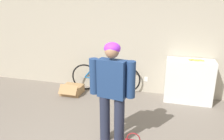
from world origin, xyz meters
The scene contains 6 objects.
wall_back centered at (0.00, 3.00, 1.30)m, with size 8.00×0.07×2.60m.
side_shelf centered at (1.53, 2.72, 0.49)m, with size 1.02×0.46×0.97m.
person centered at (0.26, 0.84, 0.93)m, with size 0.71×0.26×1.64m.
bicycle centered at (-0.45, 2.79, 0.37)m, with size 1.75×0.46×0.75m.
banana centered at (1.63, 2.68, 0.99)m, with size 0.34×0.09×0.04m.
cardboard_box centered at (-1.19, 2.40, 0.10)m, with size 0.48×0.53×0.29m.
Camera 1 is at (1.08, -2.14, 2.21)m, focal length 35.00 mm.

